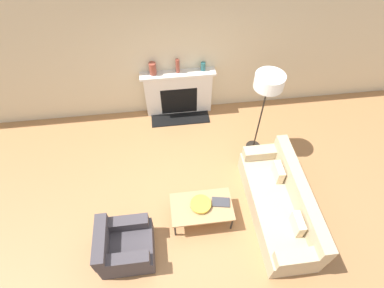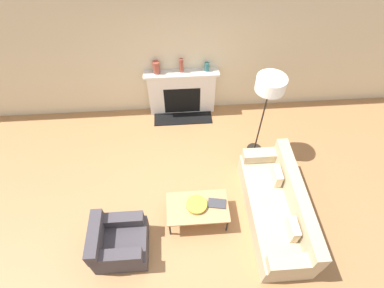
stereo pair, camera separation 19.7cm
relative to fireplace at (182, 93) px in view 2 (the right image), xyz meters
The scene contains 12 objects.
ground_plane 2.61m from the fireplace, 87.95° to the right, with size 18.00×18.00×0.00m, color #A87547.
wall_back 0.93m from the fireplace, 57.66° to the left, with size 18.00×0.06×2.90m.
fireplace is the anchor object (origin of this frame).
couch 3.19m from the fireplace, 62.21° to the right, with size 0.83×2.19×0.84m.
armchair_near 3.44m from the fireplace, 110.11° to the right, with size 0.84×0.77×0.71m.
coffee_table 2.75m from the fireplace, 87.37° to the right, with size 1.04×0.62×0.40m.
bowl 2.73m from the fireplace, 87.64° to the right, with size 0.35×0.35×0.07m.
book 2.75m from the fireplace, 80.42° to the right, with size 0.33×0.23×0.02m.
floor_lamp 2.24m from the fireplace, 41.55° to the right, with size 0.51×0.51×1.87m.
mantel_vase_left 0.86m from the fireplace, behind, with size 0.15×0.15×0.26m.
mantel_vase_center_left 0.72m from the fireplace, 65.84° to the left, with size 0.08×0.08×0.30m.
mantel_vase_center_right 0.85m from the fireplace, ahead, with size 0.09×0.09×0.18m.
Camera 2 is at (-0.23, -2.57, 4.93)m, focal length 28.00 mm.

